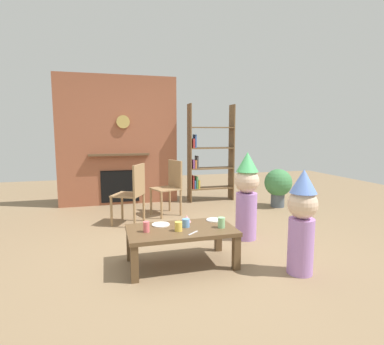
% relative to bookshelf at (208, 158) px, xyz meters
% --- Properties ---
extents(ground_plane, '(12.00, 12.00, 0.00)m').
position_rel_bookshelf_xyz_m(ground_plane, '(-1.03, -2.40, -0.86)').
color(ground_plane, '#846B4C').
extents(brick_fireplace_feature, '(2.20, 0.28, 2.40)m').
position_rel_bookshelf_xyz_m(brick_fireplace_feature, '(-1.70, 0.20, 0.33)').
color(brick_fireplace_feature, '#935138').
rests_on(brick_fireplace_feature, ground_plane).
extents(bookshelf, '(0.90, 0.28, 1.90)m').
position_rel_bookshelf_xyz_m(bookshelf, '(0.00, 0.00, 0.00)').
color(bookshelf, brown).
rests_on(bookshelf, ground_plane).
extents(coffee_table, '(1.10, 0.61, 0.39)m').
position_rel_bookshelf_xyz_m(coffee_table, '(-1.23, -2.83, -0.53)').
color(coffee_table, brown).
rests_on(coffee_table, ground_plane).
extents(paper_cup_near_left, '(0.08, 0.08, 0.09)m').
position_rel_bookshelf_xyz_m(paper_cup_near_left, '(-1.17, -2.80, -0.43)').
color(paper_cup_near_left, '#669EE0').
rests_on(paper_cup_near_left, coffee_table).
extents(paper_cup_near_right, '(0.06, 0.06, 0.10)m').
position_rel_bookshelf_xyz_m(paper_cup_near_right, '(-1.59, -2.85, -0.42)').
color(paper_cup_near_right, '#E5666B').
rests_on(paper_cup_near_right, coffee_table).
extents(paper_cup_center, '(0.07, 0.07, 0.11)m').
position_rel_bookshelf_xyz_m(paper_cup_center, '(-0.82, -2.92, -0.42)').
color(paper_cup_center, '#8CD18C').
rests_on(paper_cup_center, coffee_table).
extents(paper_cup_far_left, '(0.08, 0.08, 0.09)m').
position_rel_bookshelf_xyz_m(paper_cup_far_left, '(-1.27, -2.91, -0.42)').
color(paper_cup_far_left, '#F2CC4C').
rests_on(paper_cup_far_left, coffee_table).
extents(paper_plate_front, '(0.19, 0.19, 0.01)m').
position_rel_bookshelf_xyz_m(paper_plate_front, '(-1.41, -2.66, -0.46)').
color(paper_plate_front, white).
rests_on(paper_plate_front, coffee_table).
extents(paper_plate_rear, '(0.17, 0.17, 0.01)m').
position_rel_bookshelf_xyz_m(paper_plate_rear, '(-0.80, -2.65, -0.46)').
color(paper_plate_rear, white).
rests_on(paper_plate_rear, coffee_table).
extents(birthday_cake_slice, '(0.10, 0.10, 0.07)m').
position_rel_bookshelf_xyz_m(birthday_cake_slice, '(-1.11, -2.62, -0.43)').
color(birthday_cake_slice, pink).
rests_on(birthday_cake_slice, coffee_table).
extents(table_fork, '(0.13, 0.11, 0.01)m').
position_rel_bookshelf_xyz_m(table_fork, '(-1.15, -3.01, -0.47)').
color(table_fork, silver).
rests_on(table_fork, coffee_table).
extents(child_with_cone_hat, '(0.28, 0.28, 1.03)m').
position_rel_bookshelf_xyz_m(child_with_cone_hat, '(-0.16, -3.34, -0.32)').
color(child_with_cone_hat, '#B27FCC').
rests_on(child_with_cone_hat, ground_plane).
extents(child_in_pink, '(0.31, 0.31, 1.12)m').
position_rel_bookshelf_xyz_m(child_in_pink, '(-0.23, -2.28, -0.27)').
color(child_in_pink, '#B27FCC').
rests_on(child_in_pink, ground_plane).
extents(dining_chair_left, '(0.54, 0.54, 0.90)m').
position_rel_bookshelf_xyz_m(dining_chair_left, '(-1.57, -1.24, -0.35)').
color(dining_chair_left, '#9E7A51').
rests_on(dining_chair_left, ground_plane).
extents(dining_chair_middle, '(0.51, 0.51, 0.90)m').
position_rel_bookshelf_xyz_m(dining_chair_middle, '(-0.92, -0.82, -0.35)').
color(dining_chair_middle, '#9E7A51').
rests_on(dining_chair_middle, ground_plane).
extents(potted_plant_tall, '(0.50, 0.50, 0.70)m').
position_rel_bookshelf_xyz_m(potted_plant_tall, '(1.08, -0.85, -0.44)').
color(potted_plant_tall, '#4C5660').
rests_on(potted_plant_tall, ground_plane).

